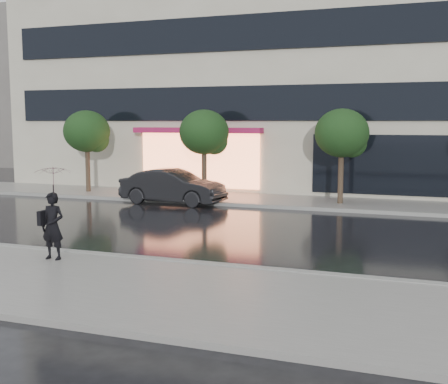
% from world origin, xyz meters
% --- Properties ---
extents(ground, '(120.00, 120.00, 0.00)m').
position_xyz_m(ground, '(0.00, 0.00, 0.00)').
color(ground, black).
rests_on(ground, ground).
extents(sidewalk_near, '(60.00, 4.50, 0.12)m').
position_xyz_m(sidewalk_near, '(0.00, -3.25, 0.06)').
color(sidewalk_near, slate).
rests_on(sidewalk_near, ground).
extents(sidewalk_far, '(60.00, 3.50, 0.12)m').
position_xyz_m(sidewalk_far, '(0.00, 10.25, 0.06)').
color(sidewalk_far, slate).
rests_on(sidewalk_far, ground).
extents(curb_near, '(60.00, 0.25, 0.14)m').
position_xyz_m(curb_near, '(0.00, -1.00, 0.07)').
color(curb_near, gray).
rests_on(curb_near, ground).
extents(curb_far, '(60.00, 0.25, 0.14)m').
position_xyz_m(curb_far, '(0.00, 8.50, 0.07)').
color(curb_far, gray).
rests_on(curb_far, ground).
extents(office_building, '(30.00, 12.76, 18.00)m').
position_xyz_m(office_building, '(-0.00, 17.97, 9.00)').
color(office_building, '#BEB7A0').
rests_on(office_building, ground).
extents(tree_far_west, '(2.20, 2.20, 3.99)m').
position_xyz_m(tree_far_west, '(-8.94, 10.03, 2.92)').
color(tree_far_west, '#33261C').
rests_on(tree_far_west, ground).
extents(tree_mid_west, '(2.20, 2.20, 3.99)m').
position_xyz_m(tree_mid_west, '(-2.94, 10.03, 2.92)').
color(tree_mid_west, '#33261C').
rests_on(tree_mid_west, ground).
extents(tree_mid_east, '(2.20, 2.20, 3.99)m').
position_xyz_m(tree_mid_east, '(3.06, 10.03, 2.92)').
color(tree_mid_east, '#33261C').
rests_on(tree_mid_east, ground).
extents(parked_car, '(4.55, 1.87, 1.47)m').
position_xyz_m(parked_car, '(-3.76, 8.30, 0.73)').
color(parked_car, black).
rests_on(parked_car, ground).
extents(pedestrian_with_umbrella, '(0.88, 0.90, 2.29)m').
position_xyz_m(pedestrian_with_umbrella, '(-2.30, -1.87, 1.60)').
color(pedestrian_with_umbrella, black).
rests_on(pedestrian_with_umbrella, sidewalk_near).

